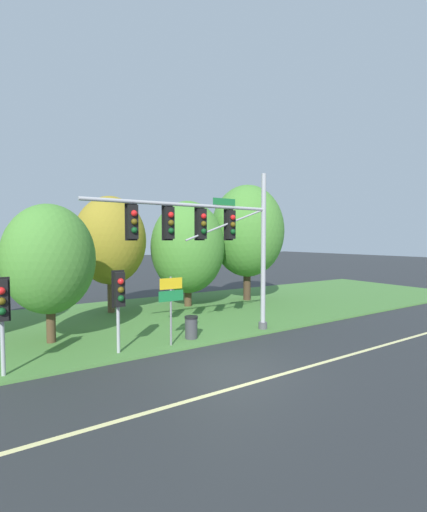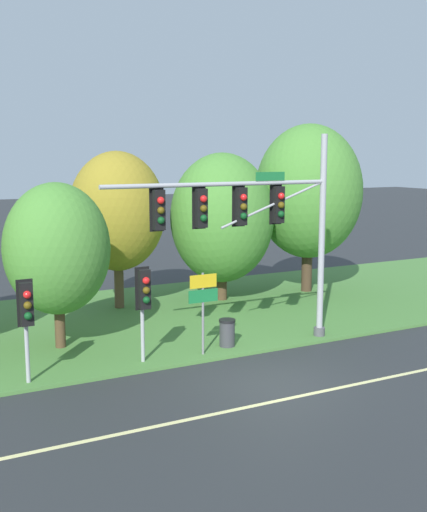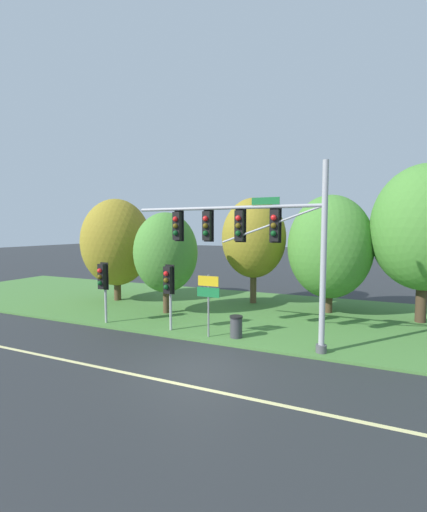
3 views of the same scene
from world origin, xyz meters
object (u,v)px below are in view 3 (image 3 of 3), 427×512
object	(u,v)px
tree_behind_signpost	(254,238)
route_sign_post	(208,295)
trash_bin	(236,327)
pedestrian_signal_further_along	(103,280)
tree_mid_verge	(330,247)
traffic_signal_mast	(253,236)
tree_tall_centre	(425,228)
tree_nearest_road	(117,243)
tree_left_of_mast	(166,253)
pedestrian_signal_near_kerb	(168,284)

from	to	relation	value
tree_behind_signpost	route_sign_post	bearing A→B (deg)	-87.85
tree_behind_signpost	trash_bin	world-z (taller)	tree_behind_signpost
pedestrian_signal_further_along	tree_mid_verge	xyz separation A→B (m)	(9.85, 6.83, 1.48)
route_sign_post	traffic_signal_mast	bearing A→B (deg)	0.26
traffic_signal_mast	tree_tall_centre	bearing A→B (deg)	43.50
tree_behind_signpost	tree_tall_centre	world-z (taller)	tree_tall_centre
route_sign_post	tree_nearest_road	bearing A→B (deg)	152.00
tree_left_of_mast	pedestrian_signal_further_along	bearing A→B (deg)	-118.37
route_sign_post	tree_behind_signpost	world-z (taller)	tree_behind_signpost
pedestrian_signal_further_along	tree_behind_signpost	xyz separation A→B (m)	(5.30, 7.52, 1.90)
pedestrian_signal_near_kerb	tree_nearest_road	bearing A→B (deg)	145.65
pedestrian_signal_near_kerb	route_sign_post	bearing A→B (deg)	-1.66
tree_nearest_road	pedestrian_signal_near_kerb	bearing A→B (deg)	-34.35
traffic_signal_mast	tree_behind_signpost	bearing A→B (deg)	106.83
tree_left_of_mast	pedestrian_signal_near_kerb	bearing A→B (deg)	-56.42
tree_left_of_mast	tree_mid_verge	bearing A→B (deg)	24.58
traffic_signal_mast	pedestrian_signal_further_along	distance (m)	7.84
pedestrian_signal_further_along	tree_nearest_road	world-z (taller)	tree_nearest_road
traffic_signal_mast	tree_tall_centre	xyz separation A→B (m)	(6.73, 6.39, 0.32)
tree_nearest_road	tree_tall_centre	world-z (taller)	tree_tall_centre
pedestrian_signal_further_along	tree_mid_verge	bearing A→B (deg)	34.76
pedestrian_signal_further_along	route_sign_post	distance (m)	5.58
pedestrian_signal_near_kerb	trash_bin	bearing A→B (deg)	6.66
traffic_signal_mast	tree_mid_verge	distance (m)	7.09
pedestrian_signal_further_along	tree_behind_signpost	world-z (taller)	tree_behind_signpost
route_sign_post	tree_left_of_mast	xyz separation A→B (m)	(-3.90, 2.93, 1.50)
tree_nearest_road	trash_bin	distance (m)	11.10
tree_nearest_road	traffic_signal_mast	bearing A→B (deg)	-23.42
tree_behind_signpost	tree_mid_verge	xyz separation A→B (m)	(4.55, -0.68, -0.42)
tree_left_of_mast	tree_mid_verge	xyz separation A→B (m)	(8.18, 3.74, 0.30)
tree_mid_verge	tree_left_of_mast	bearing A→B (deg)	-155.42
route_sign_post	tree_nearest_road	world-z (taller)	tree_nearest_road
pedestrian_signal_further_along	tree_tall_centre	distance (m)	15.89
pedestrian_signal_near_kerb	trash_bin	distance (m)	3.57
tree_mid_verge	trash_bin	size ratio (longest dim) A/B	6.97
pedestrian_signal_further_along	tree_nearest_road	size ratio (longest dim) A/B	0.46
traffic_signal_mast	tree_left_of_mast	bearing A→B (deg)	153.48
pedestrian_signal_near_kerb	tree_left_of_mast	size ratio (longest dim) A/B	0.55
traffic_signal_mast	trash_bin	distance (m)	4.00
pedestrian_signal_further_along	trash_bin	distance (m)	6.92
tree_left_of_mast	trash_bin	bearing A→B (deg)	-26.53
tree_nearest_road	tree_left_of_mast	world-z (taller)	tree_nearest_road
traffic_signal_mast	tree_behind_signpost	size ratio (longest dim) A/B	1.25
pedestrian_signal_near_kerb	tree_nearest_road	xyz separation A→B (m)	(-6.63, 4.53, 1.58)
tree_left_of_mast	tree_tall_centre	size ratio (longest dim) A/B	0.71
route_sign_post	tree_left_of_mast	world-z (taller)	tree_left_of_mast
route_sign_post	trash_bin	xyz separation A→B (m)	(1.11, 0.42, -1.36)
tree_left_of_mast	tree_mid_verge	size ratio (longest dim) A/B	0.85
tree_tall_centre	pedestrian_signal_near_kerb	bearing A→B (deg)	-149.30
route_sign_post	tree_tall_centre	distance (m)	11.15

